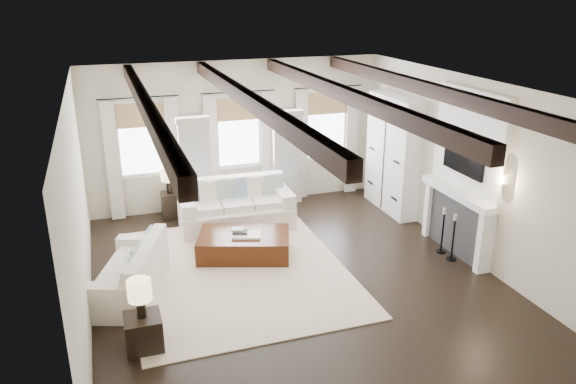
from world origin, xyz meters
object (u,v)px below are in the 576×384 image
object	(u,v)px
sofa_left	(132,274)
ottoman	(244,245)
sofa_back	(236,207)
side_table_back	(171,205)
side_table_front	(144,332)

from	to	relation	value
sofa_left	ottoman	distance (m)	2.15
sofa_back	side_table_back	size ratio (longest dim) A/B	4.17
sofa_back	sofa_left	distance (m)	3.08
sofa_back	ottoman	world-z (taller)	sofa_back
sofa_left	side_table_back	bearing A→B (deg)	71.47
ottoman	side_table_front	world-z (taller)	side_table_front
side_table_back	side_table_front	bearing A→B (deg)	-102.02
ottoman	side_table_back	distance (m)	2.49
sofa_back	sofa_left	size ratio (longest dim) A/B	1.10
sofa_back	side_table_back	world-z (taller)	sofa_back
sofa_back	side_table_front	bearing A→B (deg)	-120.32
sofa_back	ottoman	bearing A→B (deg)	-97.66
sofa_back	ottoman	size ratio (longest dim) A/B	1.42
sofa_back	side_table_back	xyz separation A→B (m)	(-1.20, 0.86, -0.12)
ottoman	side_table_back	xyz separation A→B (m)	(-1.01, 2.27, 0.06)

